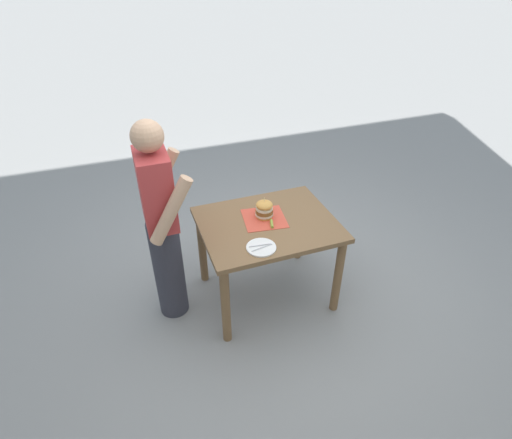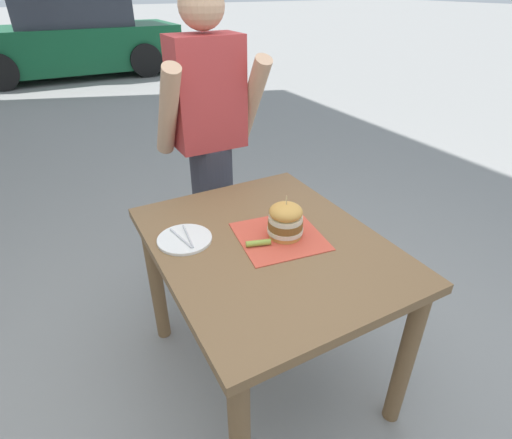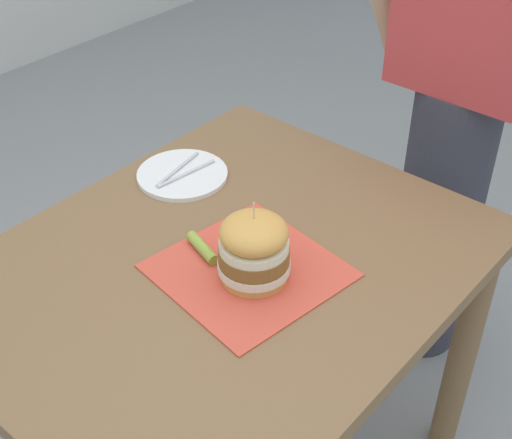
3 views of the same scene
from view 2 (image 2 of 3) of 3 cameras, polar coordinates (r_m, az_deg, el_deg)
name	(u,v)px [view 2 (image 2 of 3)]	position (r m, az deg, el deg)	size (l,w,h in m)	color
ground_plane	(265,370)	(2.14, 1.37, -20.66)	(80.00, 80.00, 0.00)	gray
patio_table	(267,267)	(1.68, 1.64, -6.77)	(0.86, 1.07, 0.77)	brown
serving_paper	(279,236)	(1.64, 3.37, -2.40)	(0.33, 0.33, 0.00)	#D64C38
sandwich	(286,221)	(1.60, 4.30, -0.16)	(0.15, 0.15, 0.18)	gold
pickle_spear	(258,243)	(1.57, 0.34, -3.38)	(0.02, 0.02, 0.10)	#8EA83D
side_plate_with_forks	(185,239)	(1.63, -10.16, -2.77)	(0.22, 0.22, 0.02)	white
diner_across_table	(210,148)	(2.25, -6.53, 10.09)	(0.55, 0.35, 1.69)	#33333D
parked_car_near_curb	(69,38)	(9.53, -25.11, 22.44)	(4.20, 1.84, 1.60)	#145933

